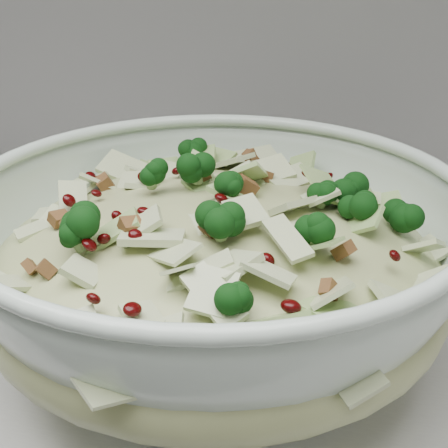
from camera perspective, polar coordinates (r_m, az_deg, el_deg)
name	(u,v)px	position (r m, az deg, el deg)	size (l,w,h in m)	color
mixing_bowl	(215,269)	(0.50, -0.81, -4.18)	(0.51, 0.51, 0.16)	silver
salad	(215,241)	(0.49, -0.83, -1.58)	(0.47, 0.47, 0.16)	tan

